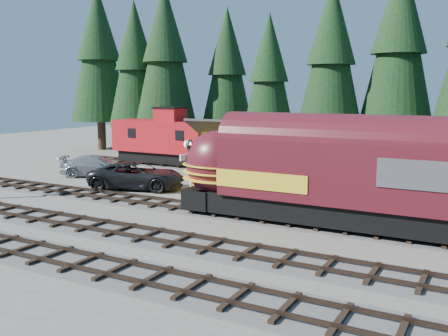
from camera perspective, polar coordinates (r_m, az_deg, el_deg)
The scene contains 11 objects.
ground at distance 25.26m, azimuth -1.44°, elevation -7.56°, with size 120.00×120.00×0.00m, color #6B665B.
track_siding at distance 26.00m, azimuth 22.98°, elevation -7.66°, with size 68.00×3.20×0.33m.
track_main_south at distance 20.32m, azimuth 21.15°, elevation -12.13°, with size 68.00×3.20×0.33m.
track_main_north at distance 16.21m, azimuth 18.86°, elevation -17.50°, with size 68.00×3.20×0.33m.
track_spur at distance 45.38m, azimuth -0.91°, elevation -0.14°, with size 32.00×3.20×0.33m.
depot at distance 33.97m, azimuth 7.49°, elevation 1.71°, with size 12.80×7.00×5.30m.
conifer_backdrop at distance 46.19m, azimuth 19.39°, elevation 12.39°, with size 80.95×21.41×17.07m.
locomotive at distance 26.64m, azimuth 10.32°, elevation -1.02°, with size 16.66×3.31×4.53m.
caboose at distance 48.25m, azimuth -7.05°, elevation 3.34°, with size 9.99×2.90×5.19m.
pickup_truck_a at distance 37.10m, azimuth -9.89°, elevation -0.85°, with size 3.24×7.02×1.95m, color black.
pickup_truck_b at distance 43.24m, azimuth -14.39°, elevation 0.22°, with size 2.43×5.99×1.74m, color #9DA0A5.
Camera 1 is at (12.23, -20.92, 7.11)m, focal length 40.00 mm.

